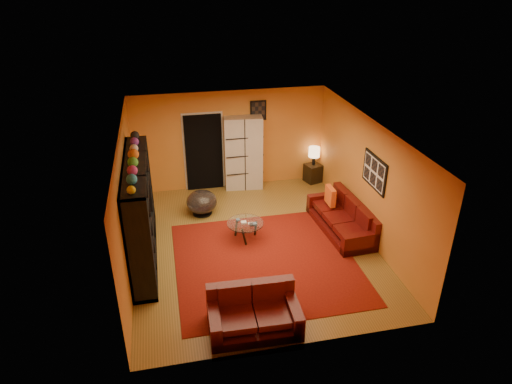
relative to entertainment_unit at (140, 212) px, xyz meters
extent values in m
plane|color=brown|center=(2.27, 0.00, -1.05)|extent=(6.00, 6.00, 0.00)
plane|color=white|center=(2.27, 0.00, 1.55)|extent=(6.00, 6.00, 0.00)
plane|color=orange|center=(2.27, 3.00, 0.25)|extent=(6.00, 0.00, 6.00)
plane|color=orange|center=(2.27, -3.00, 0.25)|extent=(6.00, 0.00, 6.00)
plane|color=orange|center=(-0.23, 0.00, 0.25)|extent=(0.00, 6.00, 6.00)
plane|color=orange|center=(4.78, 0.00, 0.25)|extent=(0.00, 6.00, 6.00)
cube|color=#62100B|center=(2.38, -0.70, -1.04)|extent=(3.60, 3.60, 0.01)
cube|color=black|center=(1.57, 2.96, -0.03)|extent=(0.95, 0.10, 2.04)
cube|color=black|center=(4.75, -0.30, 0.55)|extent=(0.03, 1.00, 0.70)
cube|color=black|center=(3.02, 2.98, 1.00)|extent=(0.42, 0.03, 0.52)
cube|color=black|center=(0.00, 0.00, 0.00)|extent=(0.45, 3.00, 2.10)
imported|color=black|center=(0.05, 0.03, -0.07)|extent=(0.91, 0.12, 0.53)
cube|color=#450909|center=(4.32, 0.14, -0.89)|extent=(0.99, 2.13, 0.32)
cube|color=#450909|center=(4.66, 0.17, -0.62)|extent=(0.32, 2.09, 0.85)
cube|color=#450909|center=(4.39, -0.81, -0.74)|extent=(0.86, 0.24, 0.62)
cube|color=#450909|center=(4.26, 1.09, -0.74)|extent=(0.86, 0.24, 0.62)
cube|color=#450909|center=(4.32, -0.43, -0.58)|extent=(0.67, 0.59, 0.12)
cube|color=#450909|center=(4.29, 0.14, -0.58)|extent=(0.67, 0.59, 0.12)
cube|color=#450909|center=(4.25, 0.71, -0.58)|extent=(0.67, 0.59, 0.12)
cube|color=#450909|center=(1.77, -2.50, -0.89)|extent=(1.52, 0.94, 0.32)
cube|color=#450909|center=(1.78, -2.14, -0.62)|extent=(1.49, 0.23, 0.85)
cube|color=#450909|center=(2.42, -2.52, -0.74)|extent=(0.21, 0.90, 0.62)
cube|color=#450909|center=(1.11, -2.48, -0.74)|extent=(0.21, 0.90, 0.62)
cube|color=#450909|center=(2.05, -2.55, -0.58)|extent=(0.57, 0.69, 0.12)
cube|color=#450909|center=(1.48, -2.53, -0.58)|extent=(0.57, 0.69, 0.12)
cube|color=#FF5F1C|center=(4.22, 0.65, -0.42)|extent=(0.12, 0.42, 0.42)
cylinder|color=silver|center=(2.14, 0.24, -0.65)|extent=(0.80, 0.80, 0.02)
cylinder|color=black|center=(2.38, 0.29, -0.85)|extent=(0.05, 0.05, 0.38)
cylinder|color=black|center=(1.97, 0.42, -0.85)|extent=(0.05, 0.05, 0.38)
cylinder|color=black|center=(2.07, 0.00, -0.85)|extent=(0.05, 0.05, 0.38)
cube|color=beige|center=(2.59, 2.80, -0.07)|extent=(1.02, 0.54, 1.96)
cylinder|color=black|center=(1.33, 1.55, -1.03)|extent=(0.44, 0.44, 0.03)
cylinder|color=black|center=(1.33, 1.55, -0.95)|extent=(0.06, 0.06, 0.15)
ellipsoid|color=#403938|center=(1.33, 1.55, -0.73)|extent=(0.73, 0.73, 0.55)
cube|color=black|center=(4.53, 2.75, -0.80)|extent=(0.50, 0.50, 0.50)
cylinder|color=black|center=(4.53, 2.75, -0.43)|extent=(0.08, 0.08, 0.24)
cylinder|color=#F0C384|center=(4.53, 2.75, -0.18)|extent=(0.30, 0.30, 0.26)
camera|label=1|loc=(0.60, -8.13, 4.39)|focal=32.00mm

